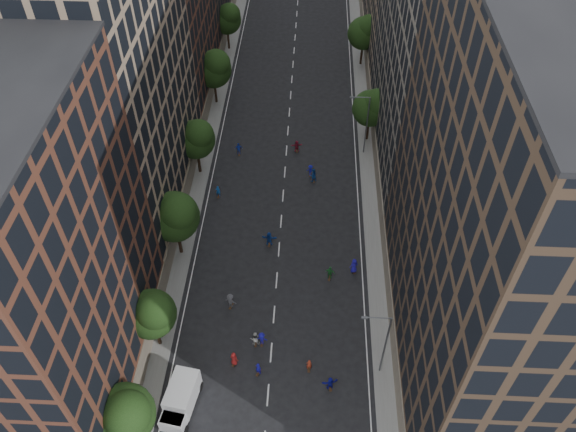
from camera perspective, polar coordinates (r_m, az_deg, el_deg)
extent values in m
plane|color=black|center=(74.26, -0.34, 4.23)|extent=(240.00, 240.00, 0.00)
cube|color=slate|center=(81.29, -8.63, 8.00)|extent=(4.00, 105.00, 0.15)
cube|color=slate|center=(80.40, 8.58, 7.51)|extent=(4.00, 105.00, 0.15)
cube|color=#552E20|center=(48.62, -25.40, -5.07)|extent=(14.00, 22.00, 30.00)
cube|color=#91785F|center=(63.79, -18.43, 12.98)|extent=(14.00, 26.00, 34.00)
cube|color=#552E20|center=(84.36, -13.55, 19.94)|extent=(14.00, 20.00, 28.00)
cube|color=#402F22|center=(46.51, 21.94, -0.75)|extent=(14.00, 30.00, 36.00)
cube|color=#625C51|center=(69.71, 16.22, 15.97)|extent=(14.00, 28.00, 33.00)
sphere|color=black|center=(49.99, -16.33, -18.83)|extent=(5.20, 5.20, 5.20)
sphere|color=black|center=(48.47, -16.04, -18.81)|extent=(3.90, 3.90, 3.90)
cylinder|color=black|center=(57.68, -13.13, -11.54)|extent=(0.36, 0.36, 3.70)
sphere|color=black|center=(54.94, -13.71, -9.65)|extent=(4.80, 4.80, 4.80)
sphere|color=black|center=(53.56, -13.42, -9.39)|extent=(3.60, 3.60, 3.60)
cylinder|color=black|center=(64.42, -11.00, -2.44)|extent=(0.36, 0.36, 4.22)
sphere|color=black|center=(61.65, -11.49, -0.07)|extent=(5.60, 5.60, 5.60)
sphere|color=black|center=(60.13, -11.13, 0.45)|extent=(4.20, 4.20, 4.20)
cylinder|color=black|center=(74.29, -9.05, 5.56)|extent=(0.36, 0.36, 3.87)
sphere|color=black|center=(72.09, -9.37, 7.68)|extent=(5.00, 5.00, 5.00)
sphere|color=black|center=(70.83, -9.05, 8.22)|extent=(3.75, 3.75, 3.75)
cylinder|color=black|center=(86.82, -7.38, 12.47)|extent=(0.36, 0.36, 4.05)
sphere|color=black|center=(84.86, -7.62, 14.54)|extent=(5.40, 5.40, 5.40)
sphere|color=black|center=(83.61, -7.29, 15.14)|extent=(4.05, 4.05, 4.05)
cylinder|color=black|center=(100.44, -6.08, 17.47)|extent=(0.36, 0.36, 3.78)
sphere|color=black|center=(98.86, -6.24, 19.22)|extent=(4.80, 4.80, 4.80)
sphere|color=black|center=(97.81, -5.96, 19.72)|extent=(3.60, 3.60, 3.60)
cylinder|color=black|center=(79.62, 8.12, 8.77)|extent=(0.36, 0.36, 3.74)
sphere|color=black|center=(77.64, 8.38, 10.77)|extent=(5.00, 5.00, 5.00)
sphere|color=black|center=(76.59, 8.97, 11.29)|extent=(3.75, 3.75, 3.75)
cylinder|color=black|center=(96.24, 7.48, 16.04)|extent=(0.36, 0.36, 3.96)
sphere|color=black|center=(94.51, 7.70, 17.92)|extent=(5.20, 5.20, 5.20)
sphere|color=black|center=(93.52, 8.21, 18.45)|extent=(3.90, 3.90, 3.90)
cylinder|color=#595B60|center=(53.14, 9.83, -12.90)|extent=(0.18, 0.18, 9.00)
cylinder|color=#595B60|center=(49.22, 9.08, -10.18)|extent=(2.40, 0.12, 0.12)
cube|color=#595B60|center=(49.13, 7.78, -10.19)|extent=(0.50, 0.22, 0.15)
cylinder|color=#595B60|center=(75.60, 7.99, 9.01)|extent=(0.18, 0.18, 9.00)
cylinder|color=#595B60|center=(72.90, 7.39, 11.88)|extent=(2.40, 0.12, 0.12)
cube|color=#595B60|center=(72.84, 6.51, 11.89)|extent=(0.50, 0.22, 0.15)
cube|color=silver|center=(54.32, -10.68, -17.26)|extent=(2.92, 4.27, 2.41)
cube|color=silver|center=(53.81, -11.52, -19.68)|extent=(2.45, 2.09, 1.54)
cube|color=black|center=(53.17, -11.64, -19.36)|extent=(2.18, 1.73, 0.11)
cylinder|color=black|center=(54.66, -12.66, -20.00)|extent=(0.41, 0.87, 0.83)
cylinder|color=black|center=(54.08, -10.37, -20.60)|extent=(0.41, 0.87, 0.83)
cylinder|color=black|center=(56.25, -11.06, -16.20)|extent=(0.41, 0.87, 0.83)
cylinder|color=black|center=(55.69, -8.86, -16.72)|extent=(0.41, 0.87, 0.83)
imported|color=#151296|center=(55.53, -3.03, -15.22)|extent=(0.72, 0.62, 1.67)
imported|color=#161298|center=(57.16, -2.68, -12.37)|extent=(1.12, 0.71, 1.66)
imported|color=#144BA6|center=(55.55, -11.26, -16.84)|extent=(0.97, 0.64, 1.53)
imported|color=#11138F|center=(54.89, 4.31, -16.60)|extent=(1.61, 0.88, 1.66)
imported|color=#AB1C1C|center=(56.18, -5.51, -14.24)|extent=(0.99, 0.84, 1.72)
imported|color=#A4321B|center=(55.78, 2.15, -14.88)|extent=(0.56, 0.37, 1.51)
imported|color=#BBBCB7|center=(57.11, -3.38, -12.35)|extent=(0.99, 0.83, 1.82)
imported|color=#45454A|center=(59.76, -5.86, -8.60)|extent=(1.40, 1.06, 1.93)
imported|color=#216E2D|center=(61.91, 4.29, -5.80)|extent=(1.17, 0.71, 1.86)
imported|color=navy|center=(64.93, -1.92, -2.36)|extent=(1.81, 0.68, 1.92)
imported|color=#1B139A|center=(62.74, 6.72, -5.06)|extent=(1.10, 0.91, 1.94)
imported|color=#134AA1|center=(71.22, -7.11, 2.49)|extent=(0.62, 0.42, 1.66)
imported|color=#13439C|center=(72.74, 2.55, 4.13)|extent=(1.16, 1.06, 1.94)
imported|color=#1316A1|center=(73.76, 2.29, 4.65)|extent=(1.10, 0.77, 1.56)
imported|color=#1632B8|center=(77.15, -5.02, 6.79)|extent=(1.11, 0.57, 1.81)
imported|color=maroon|center=(77.39, 0.89, 7.08)|extent=(1.66, 0.82, 1.72)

